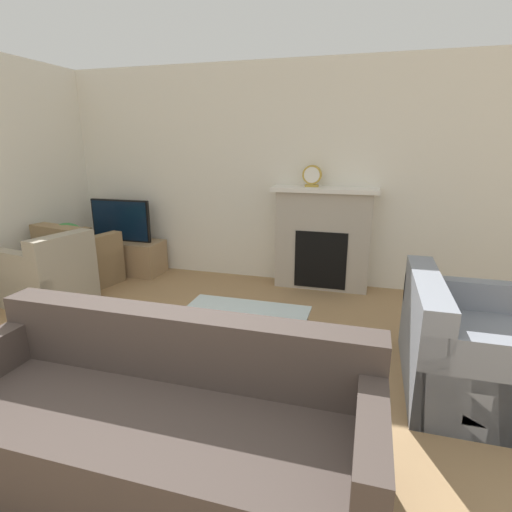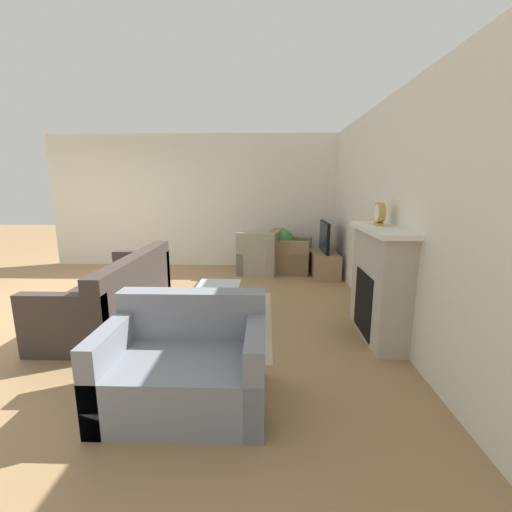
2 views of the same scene
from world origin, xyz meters
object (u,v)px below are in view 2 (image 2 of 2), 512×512
(armchair_by_window, at_px, (259,257))
(mantel_clock, at_px, (379,214))
(couch_sectional, at_px, (116,295))
(armchair_accent, at_px, (288,256))
(coffee_table, at_px, (216,293))
(couch_loveseat, at_px, (187,366))
(potted_plant, at_px, (282,246))
(tv, at_px, (324,237))

(armchair_by_window, bearing_deg, mantel_clock, 128.40)
(couch_sectional, distance_m, armchair_by_window, 2.98)
(armchair_accent, height_order, coffee_table, armchair_accent)
(couch_loveseat, distance_m, armchair_by_window, 4.13)
(couch_loveseat, xyz_separation_m, potted_plant, (-4.20, 0.94, 0.21))
(tv, xyz_separation_m, couch_sectional, (2.25, -3.03, -0.44))
(couch_loveseat, distance_m, coffee_table, 1.67)
(armchair_by_window, height_order, potted_plant, potted_plant)
(armchair_by_window, height_order, coffee_table, armchair_by_window)
(couch_loveseat, bearing_deg, tv, 66.70)
(couch_loveseat, xyz_separation_m, mantel_clock, (-1.42, 1.87, 1.08))
(coffee_table, bearing_deg, couch_sectional, -92.84)
(couch_loveseat, distance_m, mantel_clock, 2.59)
(tv, height_order, armchair_accent, tv)
(potted_plant, xyz_separation_m, mantel_clock, (2.79, 0.94, 0.87))
(couch_sectional, xyz_separation_m, mantel_clock, (0.32, 3.19, 1.09))
(couch_loveseat, distance_m, armchair_accent, 4.32)
(potted_plant, bearing_deg, couch_sectional, -42.41)
(tv, bearing_deg, couch_loveseat, -23.30)
(couch_loveseat, relative_size, potted_plant, 1.48)
(couch_sectional, bearing_deg, tv, 126.54)
(couch_sectional, height_order, couch_loveseat, same)
(tv, height_order, couch_loveseat, tv)
(couch_sectional, relative_size, coffee_table, 2.21)
(couch_loveseat, bearing_deg, mantel_clock, 37.08)
(potted_plant, bearing_deg, couch_loveseat, -12.58)
(couch_sectional, height_order, armchair_by_window, same)
(tv, xyz_separation_m, couch_loveseat, (3.98, -1.71, -0.44))
(coffee_table, xyz_separation_m, potted_plant, (-2.53, 0.95, 0.15))
(coffee_table, relative_size, mantel_clock, 4.09)
(coffee_table, height_order, mantel_clock, mantel_clock)
(armchair_by_window, bearing_deg, couch_sectional, 63.85)
(armchair_accent, height_order, mantel_clock, mantel_clock)
(armchair_by_window, xyz_separation_m, potted_plant, (-0.10, 0.46, 0.20))
(tv, height_order, armchair_by_window, tv)
(armchair_by_window, relative_size, armchair_accent, 1.04)
(armchair_accent, height_order, potted_plant, potted_plant)
(tv, distance_m, armchair_by_window, 1.31)
(armchair_by_window, bearing_deg, couch_loveseat, 94.34)
(armchair_by_window, relative_size, coffee_table, 0.90)
(armchair_by_window, relative_size, potted_plant, 1.13)
(coffee_table, bearing_deg, potted_plant, 159.49)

